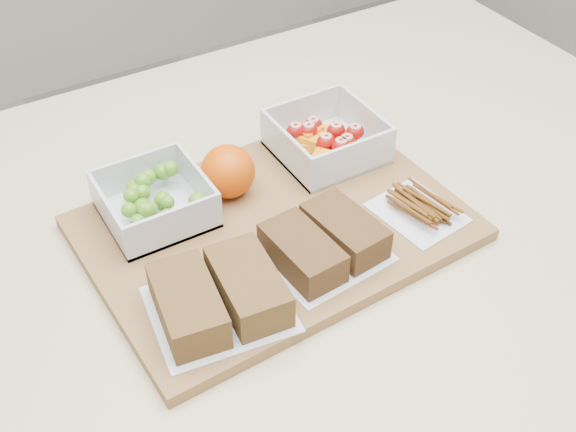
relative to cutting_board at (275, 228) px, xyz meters
name	(u,v)px	position (x,y,z in m)	size (l,w,h in m)	color
cutting_board	(275,228)	(0.00, 0.00, 0.00)	(0.42, 0.30, 0.02)	olive
grape_container	(155,200)	(-0.11, 0.08, 0.03)	(0.12, 0.12, 0.05)	silver
fruit_container	(326,140)	(0.12, 0.08, 0.03)	(0.12, 0.12, 0.05)	silver
orange	(228,171)	(-0.02, 0.08, 0.04)	(0.06, 0.06, 0.06)	#D64C05
sandwich_bag_left	(218,296)	(-0.11, -0.09, 0.03)	(0.15, 0.14, 0.04)	silver
sandwich_bag_center	(324,243)	(0.02, -0.07, 0.03)	(0.14, 0.12, 0.04)	silver
pretzel_bag	(418,206)	(0.15, -0.07, 0.02)	(0.09, 0.11, 0.02)	silver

